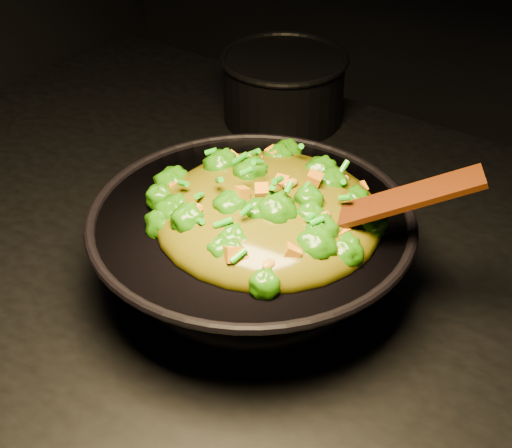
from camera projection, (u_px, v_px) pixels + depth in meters
The scene contains 5 objects.
stovetop at pixel (226, 432), 1.38m from camera, with size 1.20×0.90×0.90m, color black.
wok at pixel (251, 253), 0.98m from camera, with size 0.39×0.39×0.11m, color black, non-canonical shape.
stir_fry at pixel (269, 188), 0.91m from camera, with size 0.27×0.27×0.09m, color #215F06, non-canonical shape.
spatula at pixel (364, 210), 0.88m from camera, with size 0.27×0.04×0.01m, color #380F03.
back_pot at pixel (284, 87), 1.34m from camera, with size 0.21×0.21×0.12m, color black.
Camera 1 is at (0.55, -0.71, 1.56)m, focal length 55.00 mm.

